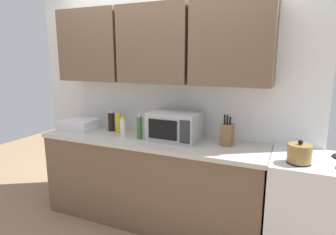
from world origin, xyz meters
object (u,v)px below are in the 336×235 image
object	(u,v)px
bottle_white_jar	(123,128)
kettle	(299,153)
bottle_soy_dark	(111,121)
bottle_yellow_mustard	(119,124)
microwave	(175,126)
dish_rack	(80,124)
bottle_green_oil	(140,127)
stove_range	(316,212)
knife_block	(227,134)

from	to	relation	value
bottle_white_jar	kettle	bearing A→B (deg)	-3.23
bottle_soy_dark	bottle_yellow_mustard	xyz separation A→B (m)	(0.15, -0.08, -0.00)
bottle_yellow_mustard	bottle_white_jar	xyz separation A→B (m)	(0.12, -0.10, -0.01)
microwave	bottle_soy_dark	distance (m)	0.79
microwave	bottle_yellow_mustard	xyz separation A→B (m)	(-0.64, -0.02, -0.03)
kettle	bottle_white_jar	size ratio (longest dim) A/B	0.85
dish_rack	bottle_green_oil	bearing A→B (deg)	-3.99
stove_range	bottle_white_jar	bearing A→B (deg)	-178.52
knife_block	bottle_white_jar	size ratio (longest dim) A/B	1.37
stove_range	bottle_soy_dark	bearing A→B (deg)	176.42
bottle_soy_dark	bottle_white_jar	distance (m)	0.32
microwave	kettle	bearing A→B (deg)	-10.82
microwave	knife_block	xyz separation A→B (m)	(0.51, 0.03, -0.04)
microwave	bottle_green_oil	world-z (taller)	microwave
bottle_soy_dark	bottle_white_jar	xyz separation A→B (m)	(0.26, -0.18, -0.01)
kettle	bottle_soy_dark	xyz separation A→B (m)	(-1.91, 0.27, 0.03)
kettle	knife_block	distance (m)	0.66
bottle_soy_dark	bottle_green_oil	xyz separation A→B (m)	(0.45, -0.17, 0.01)
microwave	knife_block	bearing A→B (deg)	3.59
stove_range	bottle_yellow_mustard	size ratio (longest dim) A/B	4.10
knife_block	dish_rack	bearing A→B (deg)	-176.97
dish_rack	kettle	bearing A→B (deg)	-4.04
knife_block	bottle_green_oil	size ratio (longest dim) A/B	1.16
bottle_green_oil	bottle_yellow_mustard	xyz separation A→B (m)	(-0.31, 0.09, -0.01)
bottle_soy_dark	knife_block	bearing A→B (deg)	-1.02
dish_rack	bottle_yellow_mustard	xyz separation A→B (m)	(0.50, 0.03, 0.05)
bottle_green_oil	bottle_yellow_mustard	size ratio (longest dim) A/B	1.12
stove_range	bottle_green_oil	xyz separation A→B (m)	(-1.63, -0.04, 0.57)
microwave	bottle_green_oil	bearing A→B (deg)	-161.51
kettle	bottle_soy_dark	world-z (taller)	bottle_soy_dark
dish_rack	knife_block	xyz separation A→B (m)	(1.65, 0.09, 0.04)
bottle_soy_dark	kettle	bearing A→B (deg)	-8.05
dish_rack	microwave	bearing A→B (deg)	2.77
stove_range	bottle_yellow_mustard	world-z (taller)	bottle_yellow_mustard
stove_range	microwave	size ratio (longest dim) A/B	1.90
stove_range	microwave	world-z (taller)	microwave
bottle_soy_dark	bottle_green_oil	bearing A→B (deg)	-20.21
dish_rack	stove_range	bearing A→B (deg)	-0.47
kettle	dish_rack	distance (m)	2.27
bottle_soy_dark	bottle_green_oil	distance (m)	0.48
bottle_white_jar	microwave	bearing A→B (deg)	13.14
bottle_soy_dark	microwave	bearing A→B (deg)	-4.01
knife_block	bottle_soy_dark	xyz separation A→B (m)	(-1.30, 0.02, 0.00)
kettle	bottle_green_oil	bearing A→B (deg)	175.94
kettle	bottle_yellow_mustard	distance (m)	1.78
kettle	bottle_yellow_mustard	xyz separation A→B (m)	(-1.77, 0.19, 0.02)
kettle	bottle_white_jar	bearing A→B (deg)	176.77
bottle_white_jar	knife_block	bearing A→B (deg)	8.48
microwave	bottle_soy_dark	xyz separation A→B (m)	(-0.79, 0.06, -0.03)
stove_range	microwave	bearing A→B (deg)	176.68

